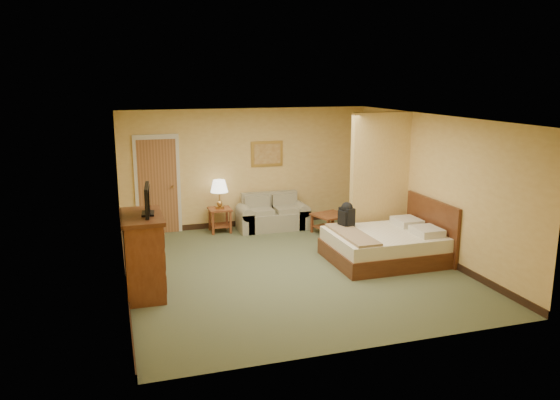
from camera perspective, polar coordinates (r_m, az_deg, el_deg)
name	(u,v)px	position (r m, az deg, el deg)	size (l,w,h in m)	color
floor	(290,268)	(9.55, 1.06, -7.17)	(6.00, 6.00, 0.00)	#505839
ceiling	(291,118)	(9.01, 1.13, 8.59)	(6.00, 6.00, 0.00)	white
back_wall	(247,168)	(12.03, -3.43, 3.36)	(5.50, 0.02, 2.60)	#DDB25E
left_wall	(121,207)	(8.74, -16.28, -0.67)	(0.02, 6.00, 2.60)	#DDB25E
right_wall	(433,186)	(10.38, 15.67, 1.41)	(0.02, 6.00, 2.60)	#DDB25E
partition	(380,179)	(10.86, 10.37, 2.17)	(1.20, 0.15, 2.60)	#DDB25E
door	(158,185)	(11.73, -12.65, 1.51)	(0.94, 0.16, 2.10)	beige
baseboard	(248,223)	(12.28, -3.34, -2.37)	(5.50, 0.02, 0.12)	black
loveseat	(272,217)	(11.95, -0.79, -1.82)	(1.53, 0.71, 0.77)	gray
side_table	(220,216)	(11.74, -6.30, -1.71)	(0.47, 0.47, 0.52)	maroon
table_lamp	(219,187)	(11.60, -6.38, 1.37)	(0.37, 0.37, 0.61)	#AA7D3E
coffee_table	(331,220)	(11.60, 5.31, -2.06)	(0.81, 0.81, 0.42)	maroon
wall_picture	(267,154)	(12.07, -1.36, 4.85)	(0.72, 0.04, 0.56)	#B78E3F
dresser	(143,254)	(8.54, -14.08, -5.53)	(0.61, 1.17, 1.25)	maroon
tv	(147,201)	(8.33, -13.70, -0.08)	(0.21, 0.72, 0.44)	black
bed	(387,245)	(10.07, 11.17, -4.60)	(1.97, 1.66, 1.07)	#4A2211
backpack	(347,214)	(10.17, 7.00, -1.45)	(0.25, 0.31, 0.47)	black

